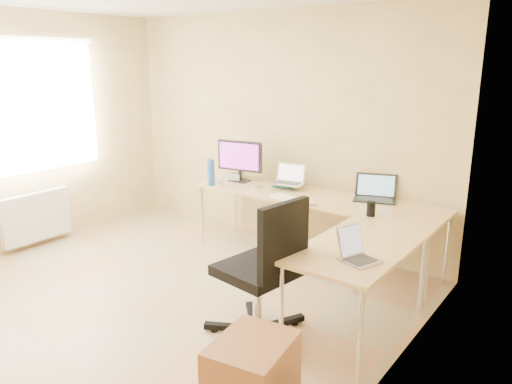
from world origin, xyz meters
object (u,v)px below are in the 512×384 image
Objects in this scene: desk_main at (313,229)px; monitor at (240,161)px; desk_fan at (244,165)px; desk_return at (357,289)px; water_bottle at (211,172)px; laptop_center at (288,174)px; laptop_black at (375,188)px; laptop_return at (360,248)px; office_chair at (257,275)px; mug at (220,183)px; keyboard at (291,200)px.

monitor reaches higher than desk_main.
desk_fan is at bearing 103.89° from monitor.
desk_return is 4.44× the size of water_bottle.
laptop_black is (0.92, 0.14, -0.03)m from laptop_center.
laptop_return is at bearing -49.42° from desk_main.
desk_return is 0.78m from office_chair.
desk_return is at bearing -24.57° from desk_fan.
water_bottle is 1.96m from office_chair.
water_bottle is (-1.13, -0.30, 0.51)m from desk_main.
desk_main is at bearing 58.86° from laptop_return.
office_chair reaches higher than water_bottle.
desk_return is 3.26× the size of laptop_black.
water_bottle is (-1.70, -0.50, 0.02)m from laptop_black.
mug is at bearing -163.46° from desk_main.
desk_main is 9.41× the size of laptop_return.
laptop_center is at bearing 169.54° from laptop_black.
laptop_center is 1.76m from office_chair.
laptop_black is at bearing 16.33° from water_bottle.
desk_fan is 1.10× the size of laptop_return.
desk_fan is at bearing 169.26° from desk_main.
monitor is 0.19m from desk_fan.
office_chair is at bearing -40.69° from mug.
desk_main is 9.04× the size of water_bottle.
desk_return is 2.38× the size of monitor.
laptop_black is at bearing 52.97° from keyboard.
monitor is at bearing 177.91° from desk_main.
mug is (-0.65, -0.36, -0.12)m from laptop_center.
office_chair reaches higher than desk_fan.
water_bottle is at bearing -164.22° from keyboard.
water_bottle reaches higher than mug.
desk_return is at bearing -48.35° from laptop_center.
laptop_return is at bearing -65.69° from desk_return.
monitor is at bearing 152.14° from desk_return.
desk_fan is (-0.07, 0.16, -0.08)m from monitor.
desk_main is 1.27m from water_bottle.
desk_return is 2.30m from monitor.
desk_fan is at bearing 161.01° from laptop_black.
mug is at bearing 178.56° from laptop_black.
monitor is 1.67× the size of laptop_center.
mug is 1.85m from office_chair.
keyboard is 5.43× the size of mug.
mug is at bearing 83.02° from laptop_return.
desk_main is 1.15m from monitor.
desk_main is 0.49m from keyboard.
desk_fan is at bearing 96.00° from mug.
monitor reaches higher than laptop_return.
desk_fan is 2.25m from office_chair.
water_bottle is (-0.14, -0.33, -0.09)m from monitor.
office_chair is at bearing -75.60° from desk_main.
mug is at bearing 147.46° from office_chair.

